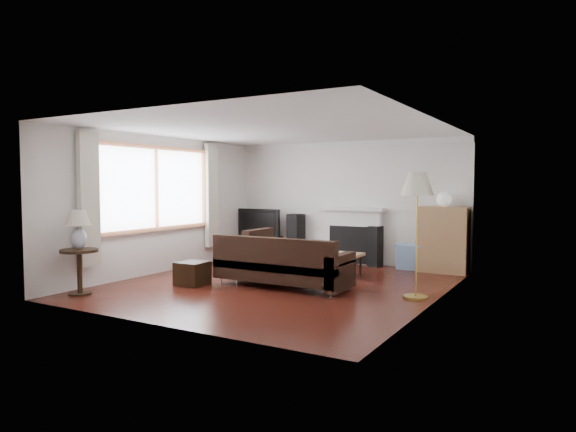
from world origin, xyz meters
The scene contains 17 objects.
room centered at (0.00, 0.00, 1.25)m, with size 5.10×5.60×2.54m.
window centered at (-2.45, -0.20, 1.55)m, with size 0.12×2.74×1.54m, color #935536.
curtain_near centered at (-2.40, -1.72, 1.40)m, with size 0.10×0.35×2.10m, color beige.
curtain_far centered at (-2.40, 1.32, 1.40)m, with size 0.10×0.35×2.10m, color beige.
fireplace centered at (0.15, 2.64, 0.57)m, with size 1.40×0.26×1.15m, color white.
tv_stand centered at (-1.99, 2.50, 0.24)m, with size 0.95×0.43×0.48m, color black.
television centered at (-1.94, 2.50, 0.78)m, with size 1.06×0.14×0.61m, color black.
speaker_left centered at (-1.10, 2.54, 0.49)m, with size 0.27×0.33×0.99m, color black.
speaker_right centered at (0.70, 2.55, 0.40)m, with size 0.22×0.27×0.80m, color black.
bookshelf centered at (2.03, 2.51, 0.61)m, with size 0.88×0.42×1.22m, color #997147.
globe_lamp centered at (2.03, 2.51, 1.35)m, with size 0.27×0.27×0.27m, color white.
sectional_sofa centered at (0.13, -0.10, 0.38)m, with size 2.34×1.71×0.76m, color black.
coffee_table centered at (0.39, 1.17, 0.21)m, with size 1.07×0.58×0.42m, color #9A6949.
footstool centered at (-1.20, -0.72, 0.19)m, with size 0.45×0.45×0.38m, color black.
floor_lamp centered at (2.20, 0.14, 0.90)m, with size 0.46×0.46×1.80m, color #B79A3F.
side_table centered at (-2.15, -2.11, 0.34)m, with size 0.54×0.54×0.67m, color black.
table_lamp centered at (-2.15, -2.11, 0.96)m, with size 0.35×0.35×0.57m, color silver.
Camera 1 is at (4.24, -7.05, 1.63)m, focal length 32.00 mm.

